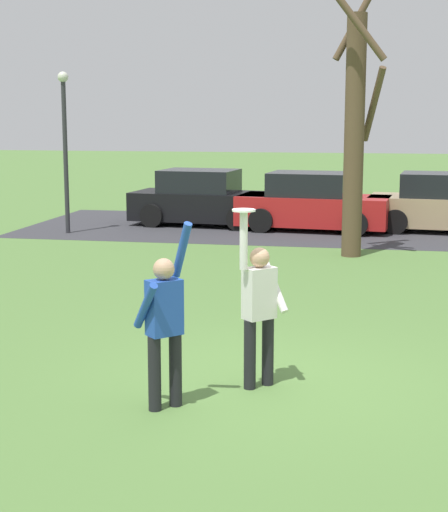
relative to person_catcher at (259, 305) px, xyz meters
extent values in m
plane|color=#567F3D|center=(0.12, 0.20, -0.98)|extent=(120.00, 120.00, 0.00)
cylinder|color=black|center=(0.09, 0.09, -0.57)|extent=(0.14, 0.14, 0.82)
cylinder|color=black|center=(-0.09, -0.09, -0.57)|extent=(0.14, 0.14, 0.82)
cube|color=silver|center=(0.00, 0.00, 0.14)|extent=(0.41, 0.41, 0.60)
sphere|color=tan|center=(0.00, 0.00, 0.55)|extent=(0.23, 0.23, 0.23)
cylinder|color=silver|center=(0.16, 0.16, 0.19)|extent=(0.37, 0.39, 0.59)
cylinder|color=silver|center=(-0.16, -0.16, 0.77)|extent=(0.09, 0.09, 0.66)
cylinder|color=black|center=(-0.98, -0.98, -0.57)|extent=(0.14, 0.14, 0.82)
cylinder|color=black|center=(-0.80, -0.80, -0.57)|extent=(0.14, 0.14, 0.82)
cube|color=#234CB2|center=(-0.89, -0.89, 0.14)|extent=(0.41, 0.41, 0.60)
sphere|color=tan|center=(-0.89, -0.89, 0.55)|extent=(0.23, 0.23, 0.23)
cylinder|color=#234CB2|center=(-1.05, -1.05, 0.19)|extent=(0.37, 0.39, 0.59)
cylinder|color=#234CB2|center=(-0.73, -0.73, 0.74)|extent=(0.28, 0.29, 0.65)
cylinder|color=white|center=(-0.16, -0.16, 1.11)|extent=(0.26, 0.26, 0.02)
cube|color=black|center=(-3.64, 13.77, -0.43)|extent=(4.26, 2.19, 0.80)
cube|color=black|center=(-3.79, 13.78, 0.29)|extent=(2.25, 1.84, 0.64)
cylinder|color=black|center=(-2.29, 14.55, -0.65)|extent=(0.68, 0.28, 0.66)
cylinder|color=black|center=(-2.47, 12.74, -0.65)|extent=(0.68, 0.28, 0.66)
cylinder|color=black|center=(-4.82, 14.80, -0.65)|extent=(0.68, 0.28, 0.66)
cylinder|color=black|center=(-5.00, 12.99, -0.65)|extent=(0.68, 0.28, 0.66)
cube|color=red|center=(-0.45, 13.29, -0.43)|extent=(4.26, 2.19, 0.80)
cube|color=black|center=(-0.60, 13.31, 0.29)|extent=(2.25, 1.84, 0.64)
cylinder|color=black|center=(0.90, 14.07, -0.65)|extent=(0.68, 0.28, 0.66)
cylinder|color=black|center=(0.72, 12.26, -0.65)|extent=(0.68, 0.28, 0.66)
cylinder|color=black|center=(-1.63, 14.32, -0.65)|extent=(0.68, 0.28, 0.66)
cylinder|color=black|center=(-1.81, 12.51, -0.65)|extent=(0.68, 0.28, 0.66)
cube|color=tan|center=(3.11, 13.69, -0.43)|extent=(4.26, 2.19, 0.80)
cube|color=black|center=(2.96, 13.70, 0.29)|extent=(2.25, 1.84, 0.64)
cylinder|color=black|center=(1.93, 14.72, -0.65)|extent=(0.68, 0.28, 0.66)
cylinder|color=black|center=(1.75, 12.91, -0.65)|extent=(0.68, 0.28, 0.66)
cube|color=#38383D|center=(1.27, 13.47, -0.98)|extent=(19.58, 6.40, 0.01)
cylinder|color=brown|center=(0.73, 9.25, 1.67)|extent=(0.44, 0.44, 5.31)
cylinder|color=brown|center=(1.12, 9.43, 2.38)|extent=(0.56, 0.98, 1.63)
cylinder|color=brown|center=(0.71, 8.63, 4.09)|extent=(1.36, 0.20, 1.69)
cylinder|color=brown|center=(0.61, 9.58, 4.02)|extent=(0.85, 0.43, 1.39)
cylinder|color=#2D2D33|center=(-6.91, 11.47, 1.02)|extent=(0.12, 0.12, 4.00)
sphere|color=silver|center=(-6.91, 11.47, 3.14)|extent=(0.28, 0.28, 0.28)
camera|label=1|loc=(1.32, -9.02, 2.15)|focal=56.99mm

